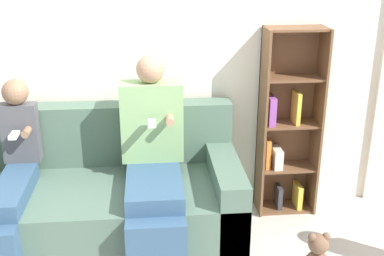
{
  "coord_description": "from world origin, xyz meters",
  "views": [
    {
      "loc": [
        0.24,
        -2.45,
        1.98
      ],
      "look_at": [
        0.53,
        0.62,
        0.83
      ],
      "focal_mm": 45.0,
      "sensor_mm": 36.0,
      "label": 1
    }
  ],
  "objects": [
    {
      "name": "child_seated",
      "position": [
        -0.64,
        0.41,
        0.59
      ],
      "size": [
        0.24,
        0.88,
        1.17
      ],
      "color": "#335170",
      "rests_on": "ground_plane"
    },
    {
      "name": "adult_seated",
      "position": [
        0.26,
        0.45,
        0.68
      ],
      "size": [
        0.43,
        0.84,
        1.32
      ],
      "color": "#335170",
      "rests_on": "ground_plane"
    },
    {
      "name": "back_wall",
      "position": [
        0.0,
        1.07,
        1.27
      ],
      "size": [
        10.0,
        0.06,
        2.55
      ],
      "color": "silver",
      "rests_on": "ground_plane"
    },
    {
      "name": "bookshelf",
      "position": [
        1.29,
        0.94,
        0.69
      ],
      "size": [
        0.45,
        0.25,
        1.46
      ],
      "color": "brown",
      "rests_on": "ground_plane"
    },
    {
      "name": "couch",
      "position": [
        -0.25,
        0.57,
        0.31
      ],
      "size": [
        2.18,
        0.94,
        0.93
      ],
      "color": "#4C6656",
      "rests_on": "ground_plane"
    }
  ]
}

